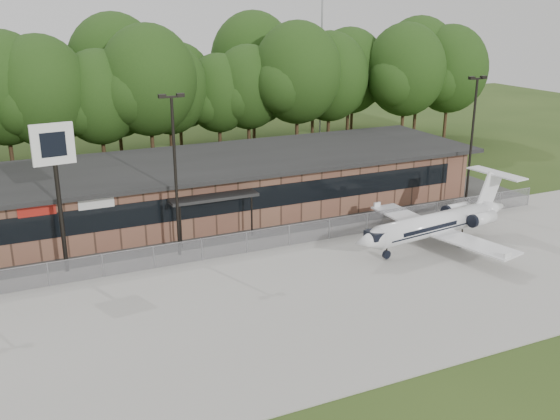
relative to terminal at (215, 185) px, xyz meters
name	(u,v)px	position (x,y,z in m)	size (l,w,h in m)	color
ground	(395,367)	(0.00, -23.94, -2.18)	(160.00, 160.00, 0.00)	#294117
apron	(311,294)	(0.00, -15.94, -2.14)	(64.00, 18.00, 0.08)	#9E9B93
parking_lot	(236,229)	(0.00, -4.44, -2.15)	(50.00, 9.00, 0.06)	#383835
terminal	(215,185)	(0.00, 0.00, 0.00)	(41.00, 11.65, 4.30)	brown
fence	(261,240)	(0.00, -8.94, -1.40)	(46.00, 0.04, 1.52)	gray
treeline	(153,87)	(0.00, 18.06, 5.32)	(72.00, 12.00, 15.00)	#193410
radio_mast	(322,29)	(22.00, 24.06, 10.32)	(0.20, 0.20, 25.00)	gray
light_pole_mid	(175,164)	(-5.00, -7.44, 3.80)	(1.55, 0.30, 10.23)	black
light_pole_right	(472,133)	(18.00, -7.44, 3.80)	(1.55, 0.30, 10.23)	black
business_jet	(438,224)	(10.80, -13.06, -0.59)	(13.18, 11.79, 4.43)	white
pole_sign	(55,160)	(-11.82, -7.14, 4.67)	(2.36, 0.51, 8.96)	black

